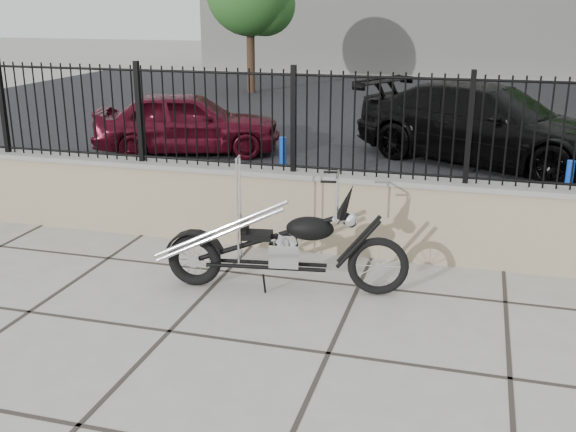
# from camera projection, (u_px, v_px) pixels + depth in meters

# --- Properties ---
(ground_plane) EXTENTS (90.00, 90.00, 0.00)m
(ground_plane) POSITION_uv_depth(u_px,v_px,m) (328.00, 354.00, 5.81)
(ground_plane) COLOR #99968E
(ground_plane) RESTS_ON ground
(parking_lot) EXTENTS (30.00, 30.00, 0.00)m
(parking_lot) POSITION_uv_depth(u_px,v_px,m) (434.00, 120.00, 17.27)
(parking_lot) COLOR black
(parking_lot) RESTS_ON ground
(retaining_wall) EXTENTS (14.00, 0.36, 0.96)m
(retaining_wall) POSITION_uv_depth(u_px,v_px,m) (375.00, 216.00, 7.96)
(retaining_wall) COLOR gray
(retaining_wall) RESTS_ON ground_plane
(iron_fence) EXTENTS (14.00, 0.08, 1.20)m
(iron_fence) POSITION_uv_depth(u_px,v_px,m) (378.00, 125.00, 7.63)
(iron_fence) COLOR black
(iron_fence) RESTS_ON retaining_wall
(chopper_motorcycle) EXTENTS (2.45, 0.77, 1.45)m
(chopper_motorcycle) POSITION_uv_depth(u_px,v_px,m) (280.00, 225.00, 6.88)
(chopper_motorcycle) COLOR black
(chopper_motorcycle) RESTS_ON ground_plane
(car_red) EXTENTS (3.91, 2.47, 1.24)m
(car_red) POSITION_uv_depth(u_px,v_px,m) (188.00, 122.00, 13.33)
(car_red) COLOR #490A18
(car_red) RESTS_ON parking_lot
(car_black) EXTENTS (5.43, 4.07, 1.46)m
(car_black) POSITION_uv_depth(u_px,v_px,m) (488.00, 124.00, 12.45)
(car_black) COLOR black
(car_black) RESTS_ON parking_lot
(bollard_a) EXTENTS (0.13, 0.13, 0.92)m
(bollard_a) POSITION_uv_depth(u_px,v_px,m) (283.00, 166.00, 10.44)
(bollard_a) COLOR #0E28D6
(bollard_a) RESTS_ON ground_plane
(bollard_b) EXTENTS (0.14, 0.14, 0.88)m
(bollard_b) POSITION_uv_depth(u_px,v_px,m) (567.00, 192.00, 9.10)
(bollard_b) COLOR blue
(bollard_b) RESTS_ON ground_plane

